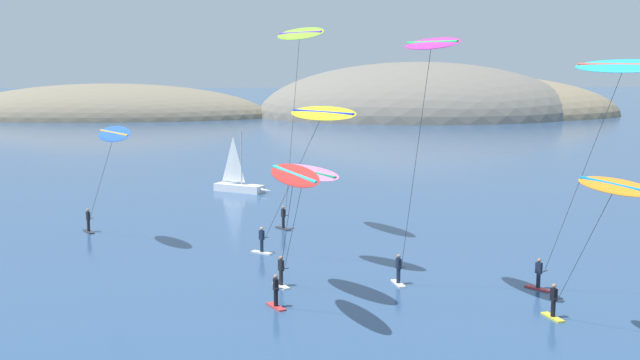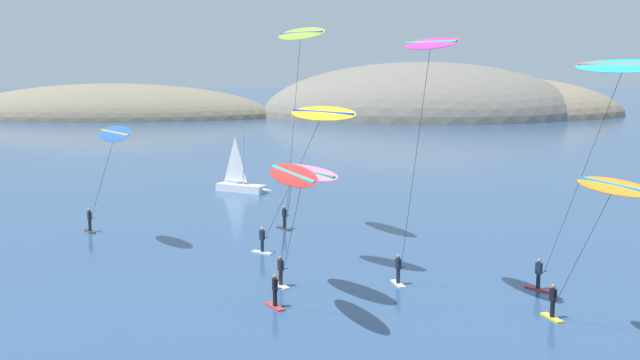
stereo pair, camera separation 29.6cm
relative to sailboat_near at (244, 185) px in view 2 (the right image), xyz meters
The scene contains 10 objects.
headland_island 99.24m from the sailboat_near, 74.95° to the left, with size 142.16×47.71×22.78m.
sailboat_near is the anchor object (origin of this frame).
kitesurfer_pink 33.87m from the sailboat_near, 82.04° to the right, with size 4.29×5.78×6.93m.
kitesurfer_blue 23.00m from the sailboat_near, 109.93° to the right, with size 5.34×7.53×8.03m.
kitesurfer_lime 22.86m from the sailboat_near, 75.40° to the right, with size 3.99×6.09×14.50m.
kitesurfer_magenta 37.38m from the sailboat_near, 72.22° to the right, with size 2.83×6.46×13.48m.
kitesurfer_orange 44.58m from the sailboat_near, 66.65° to the right, with size 2.68×6.87×7.36m.
kitesurfer_cyan 42.05m from the sailboat_near, 60.84° to the right, with size 5.48×6.52×12.42m.
kitesurfer_red 37.92m from the sailboat_near, 83.85° to the right, with size 2.94×6.20×7.54m.
kitesurfer_yellow 29.10m from the sailboat_near, 78.33° to the right, with size 6.61×7.12×9.69m.
Camera 2 is at (-1.89, -25.79, 12.47)m, focal length 45.00 mm.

